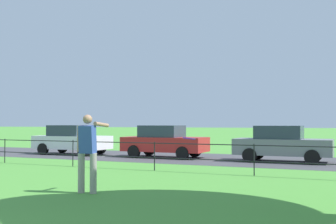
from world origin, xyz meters
name	(u,v)px	position (x,y,z in m)	size (l,w,h in m)	color
street_strip	(204,158)	(0.00, 16.37, 0.00)	(80.00, 6.10, 0.01)	#424247
park_fence	(155,151)	(0.00, 11.06, 0.67)	(34.74, 0.04, 1.00)	black
person_thrower	(88,150)	(0.57, 6.28, 1.00)	(0.51, 0.79, 1.85)	gray
frisbee	(189,138)	(3.09, 6.39, 1.32)	(0.36, 0.36, 0.06)	purple
car_white_right	(72,140)	(-7.24, 15.93, 0.78)	(4.04, 1.89, 1.54)	silver
car_red_left	(164,141)	(-1.95, 16.13, 0.78)	(4.00, 1.82, 1.54)	red
car_grey_center	(282,144)	(3.56, 16.13, 0.78)	(4.00, 1.82, 1.54)	slate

